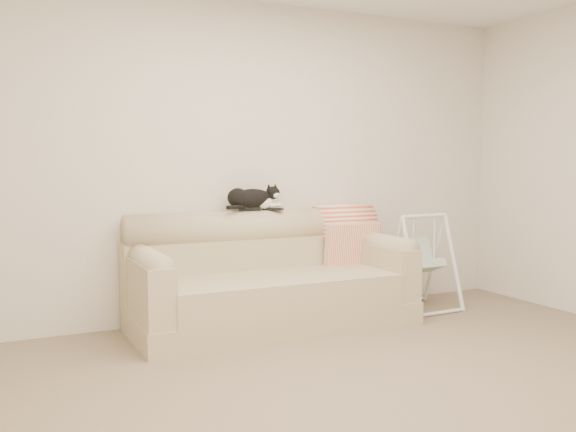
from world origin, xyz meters
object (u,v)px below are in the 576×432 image
(sofa, at_px, (269,281))
(remote_b, at_px, (273,209))
(remote_a, at_px, (250,209))
(baby_swing, at_px, (423,261))
(tuxedo_cat, at_px, (252,198))

(sofa, bearing_deg, remote_b, 58.52)
(sofa, height_order, remote_a, remote_a)
(sofa, bearing_deg, baby_swing, -2.62)
(remote_a, xyz_separation_m, tuxedo_cat, (0.02, -0.00, 0.09))
(sofa, xyz_separation_m, baby_swing, (1.45, -0.07, 0.07))
(remote_a, distance_m, baby_swing, 1.62)
(remote_b, height_order, baby_swing, remote_b)
(sofa, relative_size, baby_swing, 2.60)
(tuxedo_cat, bearing_deg, sofa, -79.98)
(remote_b, distance_m, baby_swing, 1.44)
(sofa, xyz_separation_m, remote_b, (0.13, 0.21, 0.56))
(remote_a, xyz_separation_m, baby_swing, (1.51, -0.31, -0.49))
(sofa, height_order, tuxedo_cat, tuxedo_cat)
(sofa, relative_size, remote_a, 11.98)
(tuxedo_cat, distance_m, baby_swing, 1.63)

